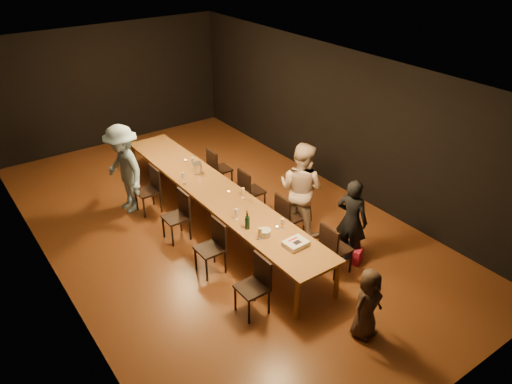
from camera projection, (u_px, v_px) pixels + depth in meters
ground at (217, 224)px, 9.69m from camera, size 10.00×10.00×0.00m
room_shell at (212, 123)px, 8.68m from camera, size 6.04×10.04×3.02m
table at (215, 192)px, 9.35m from camera, size 0.90×6.00×0.75m
chair_right_0 at (336, 248)px, 8.19m from camera, size 0.42×0.42×0.93m
chair_right_1 at (290, 217)px, 9.05m from camera, size 0.42×0.42×0.93m
chair_right_2 at (252, 190)px, 9.90m from camera, size 0.42×0.42×0.93m
chair_right_3 at (220, 169)px, 10.75m from camera, size 0.42×0.42×0.93m
chair_left_0 at (252, 287)px, 7.33m from camera, size 0.42×0.42×0.93m
chair_left_1 at (210, 249)px, 8.18m from camera, size 0.42×0.42×0.93m
chair_left_2 at (176, 217)px, 9.03m from camera, size 0.42×0.42×0.93m
chair_left_3 at (147, 191)px, 9.88m from camera, size 0.42×0.42×0.93m
woman_birthday at (352, 220)px, 8.38m from camera, size 0.54×0.65×1.52m
woman_tan at (301, 189)px, 9.04m from camera, size 0.95×1.06×1.81m
man_blue at (124, 169)px, 9.74m from camera, size 0.76×1.22×1.81m
child at (367, 304)px, 6.90m from camera, size 0.58×0.42×1.11m
gift_bag_red at (358, 256)px, 8.54m from camera, size 0.27×0.21×0.28m
gift_bag_blue at (346, 251)px, 8.68m from camera, size 0.22×0.16×0.27m
birthday_cake at (296, 244)px, 7.74m from camera, size 0.37×0.30×0.08m
plate_stack at (265, 233)px, 7.98m from camera, size 0.21×0.21×0.11m
champagne_bottle at (247, 220)px, 8.10m from camera, size 0.11×0.11×0.35m
ice_bucket at (197, 168)px, 9.91m from camera, size 0.25×0.25×0.21m
wineglass_0 at (260, 234)px, 7.87m from camera, size 0.06×0.06×0.21m
wineglass_1 at (282, 224)px, 8.11m from camera, size 0.06×0.06×0.21m
wineglass_2 at (237, 214)px, 8.38m from camera, size 0.06×0.06×0.21m
wineglass_3 at (243, 193)px, 9.02m from camera, size 0.06×0.06×0.21m
wineglass_4 at (183, 177)px, 9.55m from camera, size 0.06×0.06×0.21m
wineglass_5 at (193, 162)px, 10.13m from camera, size 0.06×0.06×0.21m
tealight_near at (277, 227)px, 8.19m from camera, size 0.05×0.05×0.03m
tealight_mid at (229, 192)px, 9.23m from camera, size 0.05×0.05×0.03m
tealight_far at (186, 161)px, 10.40m from camera, size 0.05×0.05×0.03m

